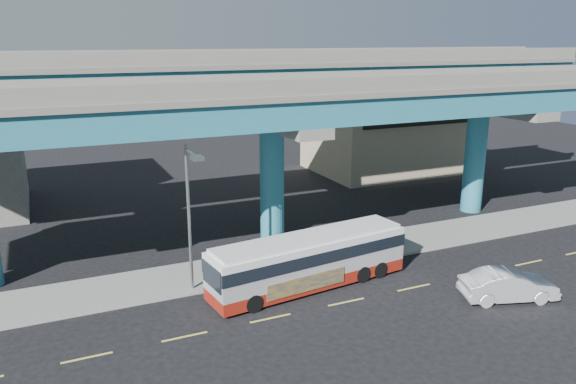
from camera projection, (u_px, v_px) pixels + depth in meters
name	position (u px, v px, depth m)	size (l,w,h in m)	color
ground	(343.00, 300.00, 27.57)	(120.00, 120.00, 0.00)	black
sidewalk	(296.00, 259.00, 32.38)	(70.00, 4.00, 0.15)	gray
lane_markings	(346.00, 302.00, 27.30)	(58.00, 0.12, 0.01)	#D8C64C
viaduct	(271.00, 95.00, 33.15)	(52.00, 12.40, 11.70)	#226B84
building_beige	(388.00, 134.00, 53.97)	(14.00, 10.23, 7.00)	tan
transit_bus	(310.00, 259.00, 28.64)	(11.00, 3.63, 2.77)	maroon
sedan	(508.00, 285.00, 27.36)	(4.92, 2.96, 1.53)	#ACACB0
street_lamp	(191.00, 200.00, 26.70)	(0.50, 2.43, 7.39)	gray
stop_sign	(345.00, 233.00, 31.75)	(0.57, 0.40, 2.24)	gray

